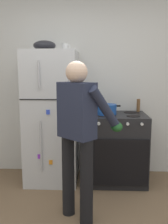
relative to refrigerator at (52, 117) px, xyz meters
name	(u,v)px	position (x,y,z in m)	size (l,w,h in m)	color
kitchen_wall_back	(89,82)	(0.48, 0.38, 0.47)	(6.00, 0.10, 2.70)	silver
refrigerator	(52,117)	(0.00, 0.00, 0.00)	(0.68, 0.72, 1.76)	silver
stove_range	(117,148)	(0.89, -0.01, -0.42)	(0.76, 0.67, 0.94)	black
person_cook	(79,128)	(0.43, -0.92, 0.07)	(0.67, 0.70, 1.60)	black
red_pot	(106,109)	(0.73, -0.05, 0.12)	(0.37, 0.27, 0.13)	#19479E
coffee_mug	(65,47)	(0.18, 0.05, 0.93)	(0.11, 0.08, 0.10)	silver
pepper_mill	(138,105)	(1.19, 0.20, 0.15)	(0.05, 0.05, 0.18)	brown
mixing_bowl	(45,46)	(-0.08, 0.00, 0.95)	(0.29, 0.29, 0.13)	black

